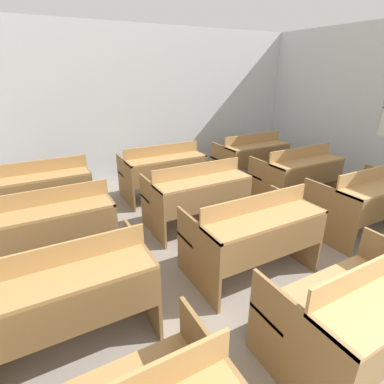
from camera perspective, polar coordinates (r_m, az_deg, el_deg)
wall_back at (r=5.76m, az=-10.95°, el=15.67°), size 6.84×0.06×2.72m
bench_front_center at (r=2.51m, az=29.70°, el=-18.38°), size 1.25×0.79×0.89m
bench_second_left at (r=2.50m, az=-23.15°, el=-17.04°), size 1.25×0.79×0.89m
bench_second_center at (r=3.09m, az=11.43°, el=-7.49°), size 1.25×0.79×0.89m
bench_second_right at (r=4.37m, az=29.99°, el=-1.06°), size 1.25×0.79×0.89m
bench_third_left at (r=3.49m, az=-25.38°, el=-5.69°), size 1.25×0.79×0.89m
bench_third_center at (r=3.95m, az=0.88°, el=-0.22°), size 1.25×0.79×0.89m
bench_third_right at (r=5.02m, az=19.35°, el=3.52°), size 1.25×0.79×0.89m
bench_back_left at (r=4.56m, az=-26.75°, el=0.45°), size 1.25×0.79×0.89m
bench_back_center at (r=4.91m, az=-5.65°, el=4.29°), size 1.25×0.79×0.89m
bench_back_right at (r=5.81m, az=11.17°, el=6.84°), size 1.25×0.79×0.89m
wastepaper_bin at (r=7.11m, az=15.25°, el=6.70°), size 0.23×0.23×0.33m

